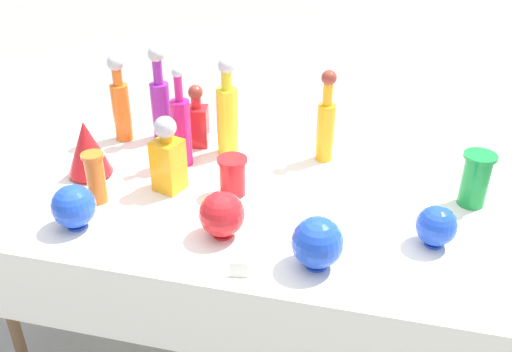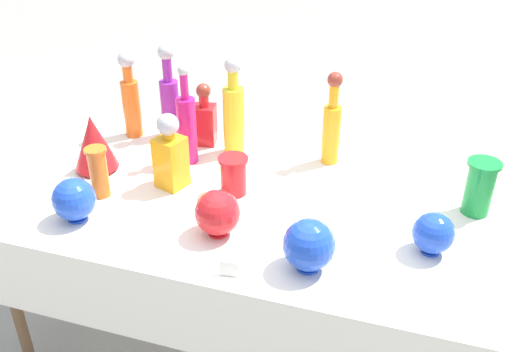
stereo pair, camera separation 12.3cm
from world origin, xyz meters
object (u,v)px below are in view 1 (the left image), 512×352
(tall_bottle_4, at_px, (181,128))
(slender_vase_2, at_px, (476,178))
(tall_bottle_2, at_px, (227,114))
(square_decanter_1, at_px, (197,121))
(round_bowl_0, at_px, (436,226))
(cardboard_box_behind_left, at_px, (301,205))
(tall_bottle_0, at_px, (160,100))
(slender_vase_1, at_px, (96,176))
(fluted_vase_0, at_px, (87,148))
(tall_bottle_1, at_px, (120,102))
(round_bowl_1, at_px, (222,214))
(round_bowl_2, at_px, (74,206))
(round_bowl_3, at_px, (317,243))
(square_decanter_0, at_px, (168,156))
(tall_bottle_3, at_px, (326,122))
(slender_vase_0, at_px, (232,175))

(tall_bottle_4, height_order, slender_vase_2, tall_bottle_4)
(tall_bottle_2, relative_size, slender_vase_2, 2.06)
(square_decanter_1, bearing_deg, round_bowl_0, -27.06)
(square_decanter_1, xyz_separation_m, cardboard_box_behind_left, (0.38, 0.56, -0.73))
(tall_bottle_0, relative_size, slender_vase_1, 2.14)
(tall_bottle_0, distance_m, round_bowl_0, 1.26)
(fluted_vase_0, bearing_deg, tall_bottle_4, 27.88)
(square_decanter_1, bearing_deg, tall_bottle_1, -175.90)
(round_bowl_1, xyz_separation_m, round_bowl_2, (-0.50, -0.07, -0.00))
(tall_bottle_2, bearing_deg, square_decanter_1, 164.20)
(round_bowl_3, bearing_deg, round_bowl_0, 28.90)
(cardboard_box_behind_left, bearing_deg, slender_vase_2, -46.79)
(tall_bottle_0, height_order, cardboard_box_behind_left, tall_bottle_0)
(tall_bottle_4, xyz_separation_m, square_decanter_1, (0.00, 0.17, -0.05))
(round_bowl_1, relative_size, round_bowl_3, 0.95)
(tall_bottle_1, distance_m, square_decanter_1, 0.34)
(square_decanter_0, height_order, round_bowl_0, square_decanter_0)
(tall_bottle_3, relative_size, fluted_vase_0, 1.67)
(tall_bottle_4, bearing_deg, slender_vase_1, -121.00)
(slender_vase_2, distance_m, round_bowl_3, 0.69)
(slender_vase_0, height_order, round_bowl_3, round_bowl_3)
(slender_vase_1, distance_m, fluted_vase_0, 0.21)
(round_bowl_3, bearing_deg, slender_vase_2, 44.21)
(tall_bottle_0, xyz_separation_m, fluted_vase_0, (-0.16, -0.37, -0.06))
(tall_bottle_1, distance_m, tall_bottle_2, 0.48)
(cardboard_box_behind_left, bearing_deg, tall_bottle_1, -140.57)
(square_decanter_0, relative_size, slender_vase_0, 1.99)
(slender_vase_1, height_order, fluted_vase_0, fluted_vase_0)
(square_decanter_1, bearing_deg, slender_vase_1, -112.00)
(slender_vase_0, height_order, slender_vase_1, slender_vase_1)
(slender_vase_0, xyz_separation_m, cardboard_box_behind_left, (0.13, 0.91, -0.69))
(square_decanter_0, distance_m, slender_vase_1, 0.27)
(tall_bottle_2, bearing_deg, slender_vase_1, -126.94)
(slender_vase_0, bearing_deg, tall_bottle_3, 49.97)
(square_decanter_1, bearing_deg, round_bowl_2, -106.95)
(tall_bottle_2, bearing_deg, square_decanter_0, -112.40)
(fluted_vase_0, relative_size, round_bowl_3, 1.36)
(tall_bottle_0, height_order, square_decanter_1, tall_bottle_0)
(tall_bottle_2, xyz_separation_m, square_decanter_0, (-0.13, -0.32, -0.04))
(tall_bottle_1, relative_size, slender_vase_2, 1.91)
(tall_bottle_3, distance_m, square_decanter_1, 0.55)
(tall_bottle_0, xyz_separation_m, round_bowl_0, (1.14, -0.52, -0.11))
(round_bowl_2, bearing_deg, slender_vase_1, 90.25)
(tall_bottle_1, bearing_deg, tall_bottle_2, -2.13)
(tall_bottle_2, distance_m, round_bowl_1, 0.59)
(fluted_vase_0, relative_size, round_bowl_0, 1.64)
(tall_bottle_3, bearing_deg, round_bowl_3, -84.16)
(round_bowl_3, bearing_deg, tall_bottle_4, 140.11)
(tall_bottle_2, xyz_separation_m, tall_bottle_4, (-0.15, -0.13, -0.02))
(slender_vase_0, bearing_deg, round_bowl_1, -81.92)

